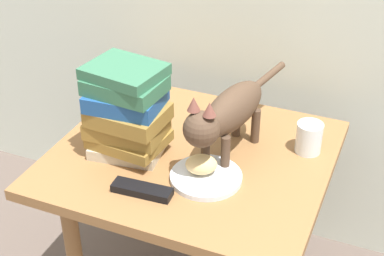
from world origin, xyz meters
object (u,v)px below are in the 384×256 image
object	(u,v)px
candle_jar	(309,139)
plate	(206,177)
bread_roll	(201,164)
tv_remote	(142,190)
cat	(227,113)
side_table	(192,176)
book_stack	(127,112)

from	to	relation	value
candle_jar	plate	bearing A→B (deg)	-132.63
bread_roll	tv_remote	world-z (taller)	bread_roll
candle_jar	tv_remote	bearing A→B (deg)	-134.40
plate	tv_remote	distance (m)	0.17
bread_roll	cat	distance (m)	0.15
side_table	candle_jar	xyz separation A→B (m)	(0.28, 0.13, 0.11)
side_table	plate	size ratio (longest dim) A/B	3.99
bread_roll	candle_jar	size ratio (longest dim) A/B	0.94
cat	candle_jar	world-z (taller)	cat
cat	candle_jar	bearing A→B (deg)	28.71
cat	candle_jar	size ratio (longest dim) A/B	5.57
side_table	candle_jar	world-z (taller)	candle_jar
book_stack	tv_remote	bearing A→B (deg)	-52.20
plate	book_stack	distance (m)	0.26
side_table	book_stack	distance (m)	0.26
cat	book_stack	size ratio (longest dim) A/B	1.85
side_table	tv_remote	size ratio (longest dim) A/B	4.85
side_table	book_stack	bearing A→B (deg)	-157.62
candle_jar	tv_remote	distance (m)	0.47
book_stack	tv_remote	distance (m)	0.21
tv_remote	cat	bearing A→B (deg)	56.19
plate	cat	world-z (taller)	cat
side_table	plate	world-z (taller)	plate
plate	tv_remote	size ratio (longest dim) A/B	1.21
bread_roll	tv_remote	distance (m)	0.16
plate	book_stack	xyz separation A→B (m)	(-0.23, 0.03, 0.12)
bread_roll	candle_jar	xyz separation A→B (m)	(0.22, 0.22, -0.00)
cat	bread_roll	bearing A→B (deg)	-102.75
cat	tv_remote	size ratio (longest dim) A/B	3.16
plate	candle_jar	bearing A→B (deg)	47.37
tv_remote	candle_jar	bearing A→B (deg)	42.03
plate	cat	size ratio (longest dim) A/B	0.38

